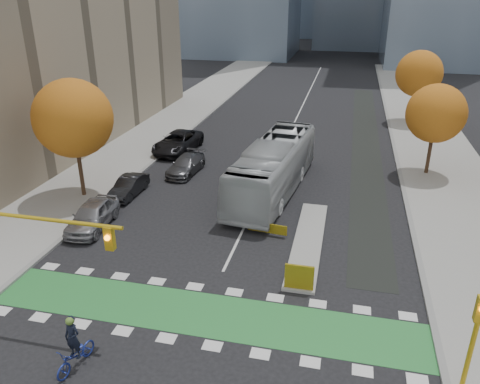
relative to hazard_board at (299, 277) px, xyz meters
The scene contains 21 objects.
ground 5.85m from the hazard_board, 133.60° to the right, with size 300.00×300.00×0.00m, color black.
sidewalk_west 23.59m from the hazard_board, 137.92° to the left, with size 7.00×120.00×0.15m, color gray.
sidewalk_east 18.45m from the hazard_board, 58.98° to the left, with size 7.00×120.00×0.15m, color gray.
curb_west 21.12m from the hazard_board, 131.54° to the left, with size 0.30×120.00×0.16m, color gray.
curb_east 16.92m from the hazard_board, 69.21° to the left, with size 0.30×120.00×0.16m, color gray.
bike_crossing 4.89m from the hazard_board, 145.98° to the right, with size 20.00×3.00×0.01m, color #297E37.
centre_line 36.03m from the hazard_board, 96.38° to the left, with size 0.15×70.00×0.01m, color silver.
bike_lane_paint 26.05m from the hazard_board, 82.27° to the left, with size 2.50×50.00×0.01m, color black.
median_island 4.85m from the hazard_board, 90.00° to the left, with size 1.60×10.00×0.16m, color gray.
hazard_board is the anchor object (origin of this frame).
tree_west 18.44m from the hazard_board, 154.01° to the left, with size 5.20×5.20×8.22m.
tree_east_near 19.93m from the hazard_board, 65.80° to the left, with size 4.40×4.40×7.08m.
tree_east_far 35.13m from the hazard_board, 75.88° to the left, with size 4.80×4.80×7.65m.
traffic_signal_west 13.23m from the hazard_board, 158.45° to the right, with size 8.53×0.56×5.20m.
traffic_signal_east 8.26m from the hazard_board, 35.92° to the right, with size 0.35×0.43×4.10m.
cyclist 10.38m from the hazard_board, 138.40° to the right, with size 1.06×2.13×2.35m.
bus 12.16m from the hazard_board, 105.28° to the left, with size 3.16×13.51×3.76m, color #ADB1B5.
parked_car_a 13.53m from the hazard_board, 163.90° to the left, with size 1.93×4.80×1.64m, color #98979C.
parked_car_b 15.67m from the hazard_board, 146.05° to the left, with size 1.40×4.01×1.32m, color black.
parked_car_c 17.30m from the hazard_board, 127.36° to the left, with size 1.91×4.70×1.37m, color #4C4C51.
parked_car_d 22.82m from the hazard_board, 124.73° to the left, with size 2.85×6.18×1.72m, color black.
Camera 1 is at (5.52, -14.79, 13.47)m, focal length 35.00 mm.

